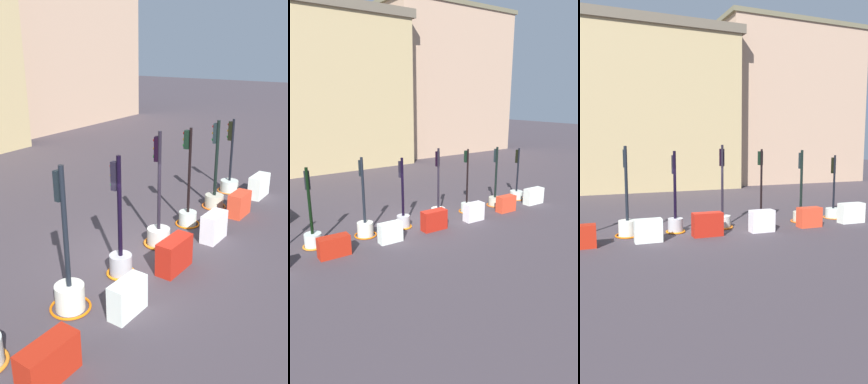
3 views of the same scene
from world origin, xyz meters
The scene contains 14 objects.
ground_plane centered at (0.00, 0.00, 0.00)m, with size 120.00×120.00×0.00m, color #40383E.
traffic_light_2 centered at (-2.76, 0.05, 0.52)m, with size 0.95×0.95×3.37m.
traffic_light_3 centered at (-0.93, -0.02, 0.58)m, with size 0.76×0.76×3.18m.
traffic_light_4 centered at (1.07, 0.06, 0.50)m, with size 0.91×0.91×3.41m.
traffic_light_5 centered at (2.83, 0.01, 0.58)m, with size 0.81×0.81×3.23m.
traffic_light_6 centered at (4.77, -0.06, 0.53)m, with size 0.89×0.89×3.18m.
traffic_light_7 centered at (6.70, 0.14, 0.45)m, with size 0.94×0.94×2.94m.
construction_barrier_2 centered at (-2.20, -1.15, 0.41)m, with size 0.97×0.44×0.83m.
construction_barrier_3 centered at (0.03, -1.07, 0.45)m, with size 1.15×0.51×0.89m.
construction_barrier_4 centered at (2.25, -1.19, 0.43)m, with size 0.97×0.49×0.86m.
construction_barrier_5 centered at (4.51, -1.12, 0.41)m, with size 1.00×0.50×0.83m.
construction_barrier_6 centered at (6.73, -1.07, 0.44)m, with size 1.16×0.50×0.87m.
building_main_facade centered at (0.47, 17.38, 6.22)m, with size 15.13×9.40×12.39m.
building_corner_block centered at (14.52, 17.38, 7.12)m, with size 13.78×6.32×14.21m.
Camera 3 is at (-4.59, -14.28, 3.39)m, focal length 35.58 mm.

